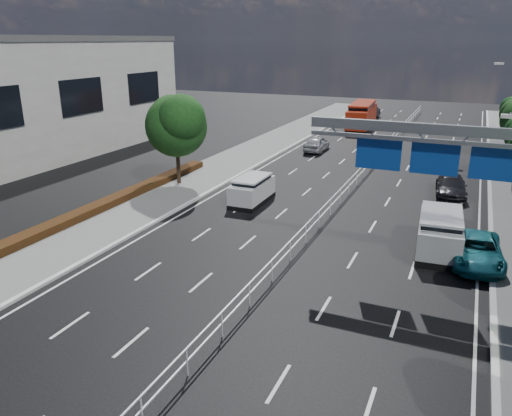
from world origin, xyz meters
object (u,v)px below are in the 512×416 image
at_px(overhead_gantry, 454,154).
at_px(parked_car_teal, 478,251).
at_px(silver_minivan, 440,233).
at_px(parked_car_dark, 451,186).
at_px(red_bus, 362,115).
at_px(near_car_dark, 370,112).
at_px(near_car_silver, 317,144).
at_px(white_minivan, 252,190).

distance_m(overhead_gantry, parked_car_teal, 5.53).
distance_m(silver_minivan, parked_car_teal, 2.00).
bearing_deg(parked_car_dark, red_bus, 109.60).
xyz_separation_m(overhead_gantry, parked_car_teal, (1.56, 1.95, -4.94)).
bearing_deg(near_car_dark, silver_minivan, 107.87).
bearing_deg(parked_car_teal, parked_car_dark, 94.71).
relative_size(near_car_silver, near_car_dark, 0.82).
distance_m(red_bus, parked_car_teal, 38.44).
bearing_deg(near_car_dark, parked_car_teal, 109.74).
distance_m(near_car_dark, parked_car_dark, 35.35).
bearing_deg(white_minivan, parked_car_teal, -17.87).
bearing_deg(near_car_silver, parked_car_teal, 123.71).
distance_m(white_minivan, red_bus, 31.77).
bearing_deg(near_car_dark, overhead_gantry, 107.25).
bearing_deg(red_bus, white_minivan, -94.71).
distance_m(white_minivan, parked_car_dark, 13.65).
distance_m(near_car_silver, parked_car_teal, 25.75).
height_order(white_minivan, silver_minivan, silver_minivan).
bearing_deg(overhead_gantry, white_minivan, 152.76).
xyz_separation_m(red_bus, near_car_dark, (-0.63, 8.19, -0.73)).
height_order(near_car_silver, silver_minivan, silver_minivan).
xyz_separation_m(near_car_silver, parked_car_teal, (14.44, -21.32, -0.06)).
relative_size(near_car_silver, silver_minivan, 0.86).
height_order(near_car_silver, parked_car_dark, near_car_silver).
bearing_deg(parked_car_dark, parked_car_teal, -85.96).
bearing_deg(parked_car_teal, near_car_silver, 119.59).
distance_m(white_minivan, near_car_silver, 17.06).
distance_m(overhead_gantry, silver_minivan, 5.38).
relative_size(near_car_dark, silver_minivan, 1.04).
bearing_deg(red_bus, parked_car_teal, -73.85).
relative_size(white_minivan, near_car_silver, 0.95).
xyz_separation_m(white_minivan, red_bus, (0.29, 31.76, 0.72)).
relative_size(overhead_gantry, white_minivan, 2.52).
distance_m(overhead_gantry, red_bus, 39.97).
xyz_separation_m(near_car_dark, parked_car_teal, (13.98, -44.23, -0.19)).
bearing_deg(parked_car_teal, near_car_dark, 103.00).
xyz_separation_m(white_minivan, parked_car_teal, (13.64, -4.27, -0.20)).
bearing_deg(red_bus, parked_car_dark, -69.37).
bearing_deg(parked_car_dark, near_car_silver, 135.72).
bearing_deg(near_car_dark, near_car_silver, 91.04).
distance_m(overhead_gantry, near_car_silver, 27.04).
height_order(red_bus, parked_car_teal, red_bus).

